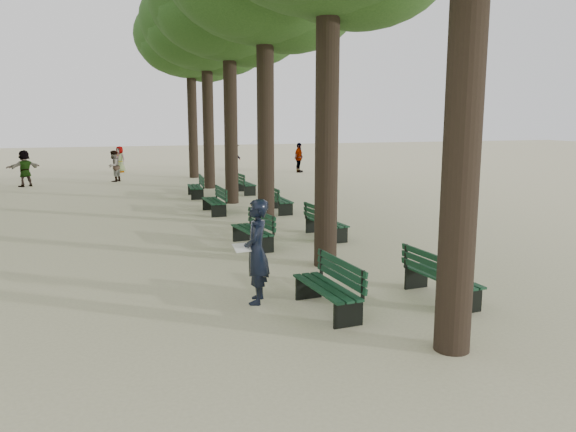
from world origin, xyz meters
name	(u,v)px	position (x,y,z in m)	size (l,w,h in m)	color
ground	(308,315)	(0.00, 0.00, 0.00)	(120.00, 120.00, 0.00)	beige
tree_central_3	(229,1)	(1.50, 13.00, 7.65)	(6.00, 6.00, 9.95)	#33261C
tree_central_4	(206,22)	(1.50, 18.00, 7.65)	(6.00, 6.00, 9.95)	#33261C
tree_central_5	(190,37)	(1.50, 23.00, 7.65)	(6.00, 6.00, 9.95)	#33261C
bench_left_0	(327,297)	(0.37, 0.07, 0.27)	(0.70, 1.84, 0.92)	black
bench_left_1	(252,237)	(0.37, 5.32, 0.27)	(0.80, 1.86, 0.92)	black
bench_left_2	(214,206)	(0.37, 10.79, 0.27)	(0.62, 1.81, 0.92)	black
bench_left_3	(195,191)	(0.37, 15.07, 0.27)	(0.68, 1.83, 0.92)	black
bench_right_0	(441,286)	(2.63, 0.03, 0.27)	(0.71, 1.84, 0.92)	black
bench_right_1	(326,228)	(2.63, 5.80, 0.27)	(0.73, 1.84, 0.92)	black
bench_right_2	(279,205)	(2.63, 10.35, 0.27)	(0.58, 1.80, 0.92)	black
bench_right_3	(245,188)	(2.63, 15.54, 0.27)	(0.66, 1.83, 0.92)	black
man_with_map	(257,252)	(-0.66, 0.95, 0.96)	(0.75, 0.85, 1.92)	black
pedestrian_b	(234,156)	(4.79, 27.37, 0.89)	(1.15, 0.36, 1.78)	#262628
pedestrian_a	(114,166)	(-2.82, 22.23, 0.82)	(0.80, 0.33, 1.64)	#262628
pedestrian_d	(120,159)	(-2.37, 27.43, 0.80)	(0.78, 0.32, 1.60)	#262628
pedestrian_c	(299,158)	(8.10, 24.03, 0.91)	(1.06, 0.36, 1.81)	#262628
pedestrian_e	(25,168)	(-7.00, 21.38, 0.90)	(1.66, 0.36, 1.79)	#262628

